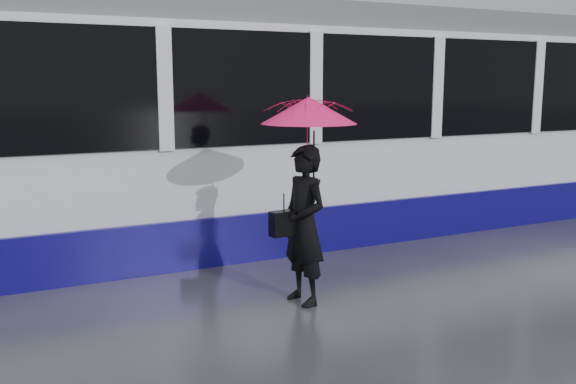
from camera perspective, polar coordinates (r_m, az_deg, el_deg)
ground at (r=7.10m, az=-1.61°, el=-8.99°), size 90.00×90.00×0.00m
rails at (r=9.33m, az=-8.16°, el=-4.44°), size 34.00×1.51×0.02m
tram at (r=9.00m, az=-9.88°, el=5.51°), size 26.00×2.56×3.35m
woman at (r=6.60m, az=1.43°, el=-2.97°), size 0.47×0.65×1.65m
umbrella at (r=6.48m, az=1.86°, el=5.60°), size 1.09×1.09×1.12m
handbag at (r=6.51m, az=-0.36°, el=-2.78°), size 0.31×0.17×0.44m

